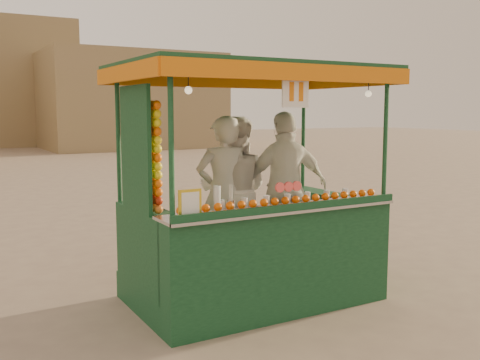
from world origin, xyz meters
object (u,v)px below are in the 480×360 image
vendor_left (223,193)px  vendor_middle (234,191)px  juice_cart (251,228)px  vendor_right (286,187)px

vendor_left → vendor_middle: bearing=-138.7°
juice_cart → vendor_left: bearing=105.1°
vendor_left → vendor_middle: vendor_left is taller
vendor_middle → vendor_right: vendor_right is taller
juice_cart → vendor_left: juice_cart is taller
vendor_left → vendor_right: 0.74m
vendor_right → vendor_left: bearing=3.1°
vendor_middle → vendor_right: (0.52, -0.24, 0.03)m
vendor_left → vendor_middle: (0.21, 0.13, -0.01)m
vendor_middle → vendor_left: bearing=67.5°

